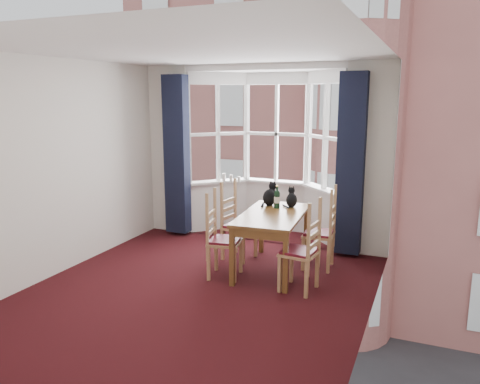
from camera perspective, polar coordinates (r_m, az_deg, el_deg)
The scene contains 23 objects.
floor at distance 5.75m, azimuth -5.41°, elevation -12.20°, with size 4.50×4.50×0.00m, color black.
ceiling at distance 5.28m, azimuth -6.02°, elevation 16.82°, with size 4.50×4.50×0.00m, color white.
wall_left at distance 6.52m, azimuth -21.41°, elevation 2.75°, with size 4.50×4.50×0.00m, color silver.
wall_right at distance 4.74m, azimuth 16.12°, elevation 0.00°, with size 4.50×4.50×0.00m, color silver.
wall_near at distance 3.57m, azimuth -23.07°, elevation -4.27°, with size 4.00×4.00×0.00m, color silver.
wall_back_pier_left at distance 8.08m, azimuth -8.49°, elevation 5.02°, with size 0.70×0.12×2.80m, color silver.
wall_back_pier_right at distance 6.99m, azimuth 15.45°, elevation 3.69°, with size 0.70×0.12×2.80m, color silver.
bay_window at distance 7.84m, azimuth 3.88°, elevation 4.92°, with size 2.76×0.94×2.80m.
curtain_left at distance 7.82m, azimuth -7.71°, elevation 4.45°, with size 0.38×0.22×2.60m, color black.
curtain_right at distance 6.85m, azimuth 13.33°, elevation 3.22°, with size 0.38×0.22×2.60m, color black.
dining_table at distance 6.23m, azimuth 3.99°, elevation -3.48°, with size 0.88×1.50×0.79m.
chair_left_near at distance 6.09m, azimuth -2.69°, elevation -6.01°, with size 0.47×0.48×0.92m.
chair_left_far at distance 6.77m, azimuth -0.75°, elevation -4.16°, with size 0.46×0.47×0.92m.
chair_right_near at distance 5.67m, azimuth 8.09°, elevation -7.49°, with size 0.45×0.46×0.92m.
chair_right_far at distance 6.46m, azimuth 10.36°, elevation -5.16°, with size 0.43×0.44×0.92m.
cat_left at distance 6.63m, azimuth 3.67°, elevation -0.49°, with size 0.23×0.29×0.35m.
cat_right at distance 6.57m, azimuth 6.31°, elevation -0.85°, with size 0.21×0.24×0.29m.
wine_bottle at distance 6.47m, azimuth 4.53°, elevation -0.76°, with size 0.08×0.08×0.32m.
candle_tall at distance 8.07m, azimuth -1.98°, elevation 1.81°, with size 0.06×0.06×0.13m, color white.
candle_short at distance 8.05m, azimuth -1.10°, elevation 1.71°, with size 0.06×0.06×0.11m, color white.
candle_extra at distance 8.01m, azimuth -0.12°, elevation 1.58°, with size 0.05×0.05×0.09m, color white.
street at distance 37.88m, azimuth 18.26°, elevation -1.57°, with size 80.00×80.00×0.00m, color #333335.
tenement_building at distance 18.82m, azimuth 15.15°, elevation 9.11°, with size 18.40×7.80×15.20m.
Camera 1 is at (2.50, -4.62, 2.33)m, focal length 35.00 mm.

